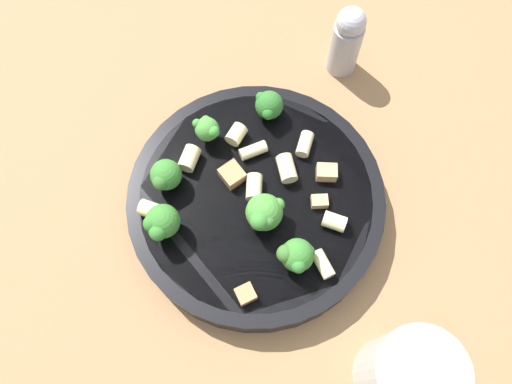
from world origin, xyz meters
TOP-DOWN VIEW (x-y plane):
  - ground_plane at (0.00, 0.00)m, footprint 2.00×2.00m
  - pasta_bowl at (0.00, 0.00)m, footprint 0.27×0.27m
  - broccoli_floret_0 at (0.01, -0.10)m, footprint 0.04×0.04m
  - broccoli_floret_1 at (-0.08, -0.03)m, footprint 0.03×0.03m
  - broccoli_floret_2 at (0.03, -0.00)m, footprint 0.04×0.04m
  - broccoli_floret_3 at (0.08, 0.02)m, footprint 0.04×0.04m
  - broccoli_floret_4 at (-0.04, -0.08)m, footprint 0.03×0.03m
  - broccoli_floret_5 at (-0.09, 0.04)m, footprint 0.03×0.03m
  - rigatoni_0 at (-0.01, -0.00)m, footprint 0.03×0.02m
  - rigatoni_1 at (-0.07, -0.00)m, footprint 0.03×0.03m
  - rigatoni_2 at (-0.04, 0.07)m, footprint 0.03×0.03m
  - rigatoni_3 at (-0.01, -0.11)m, footprint 0.03×0.03m
  - rigatoni_4 at (-0.05, 0.01)m, footprint 0.02×0.03m
  - rigatoni_5 at (0.09, 0.04)m, footprint 0.03×0.02m
  - rigatoni_6 at (-0.06, -0.06)m, footprint 0.03×0.03m
  - rigatoni_7 at (0.05, 0.07)m, footprint 0.03×0.03m
  - rigatoni_8 at (-0.02, 0.04)m, footprint 0.03×0.02m
  - chicken_chunk_0 at (0.03, 0.06)m, footprint 0.02×0.02m
  - chicken_chunk_1 at (0.00, 0.08)m, footprint 0.02×0.03m
  - chicken_chunk_2 at (0.10, -0.04)m, footprint 0.02×0.02m
  - chicken_chunk_3 at (-0.03, -0.02)m, footprint 0.03×0.03m
  - drinking_glass at (0.21, 0.07)m, footprint 0.08×0.08m
  - pepper_shaker at (-0.15, 0.16)m, footprint 0.04×0.04m

SIDE VIEW (x-z plane):
  - ground_plane at x=0.00m, z-range 0.00..0.00m
  - pasta_bowl at x=0.00m, z-range 0.00..0.04m
  - chicken_chunk_0 at x=0.03m, z-range 0.04..0.05m
  - chicken_chunk_2 at x=0.10m, z-range 0.04..0.05m
  - rigatoni_4 at x=-0.05m, z-range 0.04..0.05m
  - rigatoni_5 at x=0.09m, z-range 0.04..0.05m
  - chicken_chunk_3 at x=-0.03m, z-range 0.04..0.05m
  - chicken_chunk_1 at x=0.00m, z-range 0.04..0.05m
  - rigatoni_2 at x=-0.04m, z-range 0.04..0.05m
  - drinking_glass at x=0.21m, z-range -0.01..0.10m
  - rigatoni_7 at x=0.05m, z-range 0.04..0.05m
  - rigatoni_0 at x=-0.01m, z-range 0.04..0.05m
  - rigatoni_3 at x=-0.01m, z-range 0.04..0.05m
  - rigatoni_1 at x=-0.07m, z-range 0.04..0.05m
  - rigatoni_8 at x=-0.02m, z-range 0.04..0.05m
  - rigatoni_6 at x=-0.06m, z-range 0.04..0.05m
  - pepper_shaker at x=-0.15m, z-range 0.00..0.10m
  - broccoli_floret_5 at x=-0.09m, z-range 0.04..0.07m
  - broccoli_floret_4 at x=-0.04m, z-range 0.04..0.08m
  - broccoli_floret_1 at x=-0.08m, z-range 0.04..0.08m
  - broccoli_floret_3 at x=0.08m, z-range 0.04..0.08m
  - broccoli_floret_2 at x=0.03m, z-range 0.04..0.08m
  - broccoli_floret_0 at x=0.01m, z-range 0.04..0.08m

